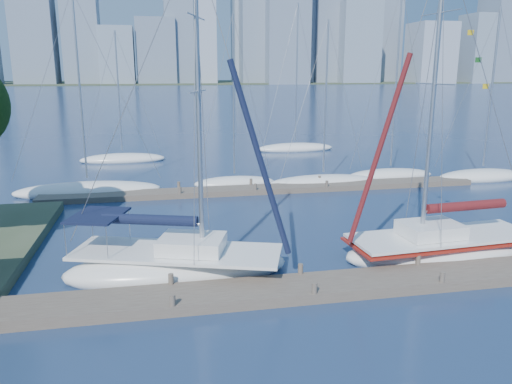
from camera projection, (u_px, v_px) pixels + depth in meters
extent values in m
plane|color=#172A4B|center=(307.00, 293.00, 18.75)|extent=(700.00, 700.00, 0.00)
cube|color=brown|center=(307.00, 288.00, 18.70)|extent=(26.00, 2.00, 0.40)
cube|color=brown|center=(267.00, 189.00, 34.33)|extent=(30.00, 1.80, 0.36)
cube|color=#38472D|center=(164.00, 83.00, 323.73)|extent=(800.00, 100.00, 1.50)
ellipsoid|color=white|center=(178.00, 269.00, 20.32)|extent=(9.49, 5.60, 1.58)
cube|color=white|center=(177.00, 252.00, 20.15)|extent=(8.78, 5.17, 0.13)
cube|color=white|center=(192.00, 244.00, 19.99)|extent=(3.00, 2.61, 0.58)
cylinder|color=silver|center=(198.00, 107.00, 18.64)|extent=(0.19, 0.19, 11.50)
cylinder|color=silver|center=(150.00, 222.00, 19.98)|extent=(4.09, 1.42, 0.11)
cylinder|color=black|center=(149.00, 220.00, 19.96)|extent=(3.87, 1.62, 0.42)
cube|color=black|center=(98.00, 215.00, 20.19)|extent=(2.58, 2.97, 0.08)
ellipsoid|color=white|center=(441.00, 252.00, 22.25)|extent=(9.15, 3.54, 1.57)
cube|color=white|center=(442.00, 236.00, 22.08)|extent=(8.47, 3.26, 0.13)
cube|color=white|center=(431.00, 229.00, 21.83)|extent=(2.64, 2.08, 0.58)
cylinder|color=silver|center=(433.00, 99.00, 20.39)|extent=(0.19, 0.19, 11.92)
cylinder|color=silver|center=(466.00, 208.00, 22.06)|extent=(4.24, 0.40, 0.10)
cylinder|color=#511211|center=(466.00, 206.00, 22.04)|extent=(3.93, 0.69, 0.42)
cube|color=maroon|center=(442.00, 240.00, 22.12)|extent=(8.67, 3.39, 0.10)
ellipsoid|color=white|center=(88.00, 191.00, 33.62)|extent=(9.87, 3.28, 1.25)
cylinder|color=silver|center=(80.00, 88.00, 32.00)|extent=(0.14, 0.14, 11.83)
ellipsoid|color=white|center=(234.00, 183.00, 36.21)|extent=(6.21, 3.76, 0.98)
cylinder|color=silver|center=(234.00, 96.00, 34.74)|extent=(0.11, 0.11, 10.95)
ellipsoid|color=white|center=(323.00, 182.00, 36.41)|extent=(8.21, 5.31, 1.08)
cylinder|color=silver|center=(326.00, 98.00, 34.98)|extent=(0.12, 0.12, 10.50)
ellipsoid|color=white|center=(390.00, 176.00, 38.64)|extent=(7.05, 2.72, 1.09)
cylinder|color=silver|center=(396.00, 80.00, 36.92)|extent=(0.12, 0.12, 12.95)
ellipsoid|color=white|center=(482.00, 177.00, 38.11)|extent=(7.60, 4.05, 1.20)
cylinder|color=silver|center=(492.00, 89.00, 36.55)|extent=(0.13, 0.13, 11.45)
ellipsoid|color=white|center=(123.00, 159.00, 45.63)|extent=(7.90, 5.09, 1.13)
cylinder|color=silver|center=(119.00, 92.00, 44.19)|extent=(0.12, 0.12, 10.45)
ellipsoid|color=white|center=(295.00, 148.00, 51.94)|extent=(8.36, 5.42, 1.17)
cylinder|color=silver|center=(297.00, 74.00, 50.14)|extent=(0.13, 0.13, 13.44)
cube|color=slate|center=(33.00, 32.00, 272.90)|extent=(21.94, 17.63, 57.11)
cube|color=#95A1B3|center=(83.00, 49.00, 299.84)|extent=(16.18, 17.61, 41.19)
cube|color=#7F93A4|center=(117.00, 56.00, 281.64)|extent=(18.82, 19.81, 31.89)
cube|color=slate|center=(156.00, 52.00, 286.78)|extent=(22.21, 16.86, 37.01)
cube|color=#95A1B3|center=(199.00, 17.00, 289.60)|extent=(18.27, 14.99, 76.02)
cube|color=#7F93A4|center=(246.00, 16.00, 309.12)|extent=(17.29, 17.46, 81.84)
cube|color=slate|center=(287.00, 9.00, 287.45)|extent=(24.57, 18.95, 84.48)
cube|color=#95A1B3|center=(312.00, 40.00, 310.50)|extent=(14.06, 17.11, 52.78)
cube|color=#7F93A4|center=(358.00, 43.00, 301.22)|extent=(23.57, 18.80, 48.06)
cube|color=slate|center=(385.00, 41.00, 334.89)|extent=(17.53, 17.52, 53.94)
cube|color=#95A1B3|center=(431.00, 53.00, 311.00)|extent=(23.97, 23.94, 36.66)
cube|color=#7F93A4|center=(475.00, 49.00, 316.14)|extent=(13.22, 21.38, 42.29)
cube|color=slate|center=(503.00, 10.00, 317.05)|extent=(20.84, 23.60, 90.74)
cube|color=slate|center=(179.00, 3.00, 286.14)|extent=(17.93, 18.00, 91.45)
cube|color=slate|center=(328.00, 12.00, 303.73)|extent=(17.90, 18.00, 85.42)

